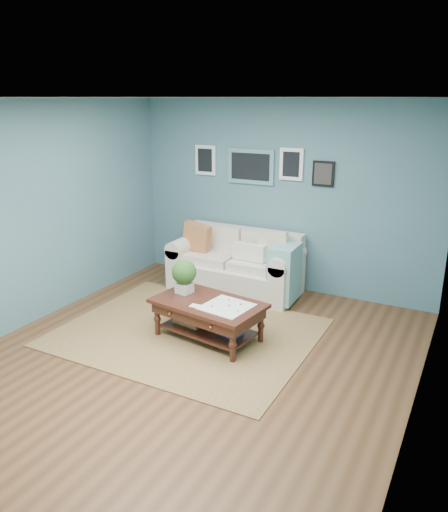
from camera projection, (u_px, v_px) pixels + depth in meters
The scene contains 4 objects.
room_shell at pixel (191, 236), 5.05m from camera, with size 5.00×5.02×2.70m.
area_rug at pixel (188, 332), 5.99m from camera, with size 2.92×2.34×0.01m, color brown.
loveseat at pixel (241, 265), 7.17m from camera, with size 1.90×0.86×0.98m.
coffee_table at pixel (204, 306), 5.77m from camera, with size 1.34×0.90×0.88m.
Camera 1 is at (2.57, -4.10, 2.70)m, focal length 35.00 mm.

